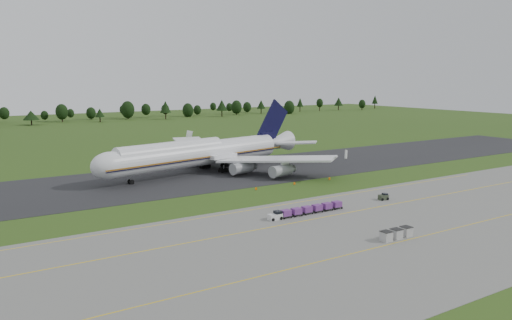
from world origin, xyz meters
TOP-DOWN VIEW (x-y plane):
  - ground at (0.00, 0.00)m, footprint 600.00×600.00m
  - apron at (0.00, -34.00)m, footprint 300.00×52.00m
  - taxiway at (0.00, 28.00)m, footprint 300.00×40.00m
  - apron_markings at (0.00, -26.98)m, footprint 300.00×30.20m
  - tree_line at (10.21, 219.70)m, footprint 524.57×24.64m
  - aircraft at (-0.64, 32.58)m, footprint 71.09×67.50m
  - baggage_train at (-2.98, -18.44)m, footprint 17.61×1.60m
  - utility_cart at (18.80, -18.13)m, footprint 2.20×1.48m
  - uld_row at (0.63, -38.50)m, footprint 6.49×1.69m
  - edge_markers at (11.76, 5.24)m, footprint 23.39×0.30m

SIDE VIEW (x-z plane):
  - ground at x=0.00m, z-range 0.00..0.00m
  - apron at x=0.00m, z-range 0.00..0.06m
  - taxiway at x=0.00m, z-range 0.00..0.08m
  - apron_markings at x=0.00m, z-range 0.06..0.07m
  - edge_markers at x=11.76m, z-range -0.03..0.57m
  - utility_cart at x=18.80m, z-range 0.05..1.18m
  - baggage_train at x=-2.98m, z-range 0.13..1.66m
  - uld_row at x=0.63m, z-range 0.06..1.74m
  - aircraft at x=-0.64m, z-range -4.27..15.64m
  - tree_line at x=10.21m, z-range 0.12..12.08m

